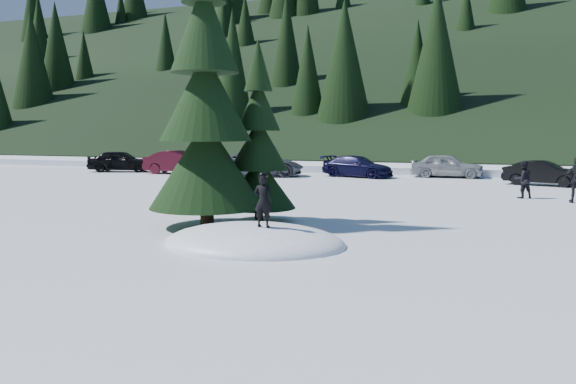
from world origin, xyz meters
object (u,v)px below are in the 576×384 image
(car_1, at_px, (179,162))
(car_4, at_px, (447,165))
(car_3, at_px, (357,166))
(adult_0, at_px, (523,180))
(car_0, at_px, (121,161))
(car_5, at_px, (543,173))
(car_2, at_px, (259,164))
(spruce_tall, at_px, (205,108))
(spruce_short, at_px, (259,151))
(child_skier, at_px, (263,201))

(car_1, height_order, car_4, car_1)
(car_3, bearing_deg, car_1, 112.32)
(adult_0, relative_size, car_0, 0.36)
(car_0, distance_m, car_5, 25.29)
(car_2, xyz_separation_m, car_4, (10.50, 2.94, -0.03))
(spruce_tall, height_order, spruce_short, spruce_tall)
(car_2, relative_size, car_5, 1.41)
(car_1, bearing_deg, car_2, -100.05)
(car_2, height_order, car_3, car_2)
(spruce_short, distance_m, car_1, 19.43)
(spruce_tall, relative_size, car_5, 2.33)
(spruce_short, xyz_separation_m, car_5, (9.00, 14.81, -1.49))
(spruce_tall, relative_size, car_3, 2.02)
(car_4, height_order, car_5, car_4)
(spruce_tall, height_order, child_skier, spruce_tall)
(car_4, bearing_deg, child_skier, 172.20)
(spruce_tall, height_order, car_5, spruce_tall)
(adult_0, xyz_separation_m, car_4, (-3.56, 9.29, -0.06))
(adult_0, xyz_separation_m, car_5, (1.24, 5.98, -0.14))
(spruce_short, bearing_deg, child_skier, -65.90)
(spruce_short, distance_m, car_3, 16.73)
(car_3, bearing_deg, car_0, 109.87)
(adult_0, relative_size, car_2, 0.29)
(spruce_tall, relative_size, car_2, 1.65)
(child_skier, xyz_separation_m, car_3, (-2.28, 20.10, -0.47))
(car_2, distance_m, car_4, 10.91)
(car_1, bearing_deg, car_5, -99.48)
(adult_0, height_order, car_1, adult_0)
(car_1, bearing_deg, adult_0, -116.44)
(spruce_short, height_order, car_5, spruce_short)
(child_skier, distance_m, car_2, 20.21)
(child_skier, bearing_deg, car_1, -54.38)
(car_0, height_order, car_4, car_0)
(spruce_short, relative_size, car_4, 1.32)
(car_0, height_order, car_2, car_2)
(child_skier, bearing_deg, car_2, -66.81)
(adult_0, height_order, car_5, adult_0)
(car_2, bearing_deg, spruce_short, -179.99)
(spruce_tall, xyz_separation_m, car_4, (5.19, 19.51, -2.63))
(car_0, xyz_separation_m, car_3, (15.55, 1.12, -0.09))
(car_1, bearing_deg, car_0, 80.14)
(child_skier, height_order, car_1, child_skier)
(spruce_tall, xyz_separation_m, car_2, (-5.31, 16.58, -2.59))
(car_1, xyz_separation_m, car_5, (20.79, -0.58, -0.11))
(child_skier, bearing_deg, car_3, -83.22)
(car_3, bearing_deg, spruce_short, -161.70)
(adult_0, distance_m, car_5, 6.11)
(car_3, bearing_deg, car_5, -84.97)
(child_skier, height_order, adult_0, child_skier)
(spruce_tall, height_order, car_1, spruce_tall)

